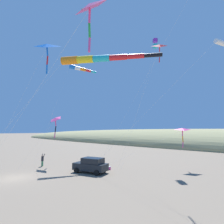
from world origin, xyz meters
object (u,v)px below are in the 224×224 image
at_px(kite_delta_striped_overhead, 47,46).
at_px(cooler_box, 108,168).
at_px(parked_car, 91,165).
at_px(kite_delta_black_fish_shape, 159,46).
at_px(kite_delta_white_trailing, 182,130).
at_px(kite_box_purple_drifting, 155,43).
at_px(kite_windsock_small_distant, 79,69).
at_px(kite_delta_yellow_midlevel, 55,120).
at_px(kite_delta_magenta_far_left, 89,8).
at_px(kite_windsock_long_streamer_left, 96,59).
at_px(person_bystander_far, 42,159).

bearing_deg(kite_delta_striped_overhead, cooler_box, 11.16).
xyz_separation_m(parked_car, cooler_box, (2.73, -0.37, -0.74)).
bearing_deg(kite_delta_black_fish_shape, kite_delta_white_trailing, 5.91).
bearing_deg(kite_box_purple_drifting, kite_delta_striped_overhead, -178.18).
distance_m(kite_windsock_small_distant, kite_box_purple_drifting, 14.87).
distance_m(kite_delta_yellow_midlevel, kite_box_purple_drifting, 22.62).
relative_size(kite_windsock_small_distant, kite_box_purple_drifting, 0.75).
bearing_deg(kite_delta_magenta_far_left, kite_windsock_long_streamer_left, 43.02).
bearing_deg(kite_delta_yellow_midlevel, parked_car, -85.67).
height_order(kite_windsock_small_distant, kite_delta_white_trailing, kite_windsock_small_distant).
distance_m(kite_delta_white_trailing, kite_windsock_long_streamer_left, 17.93).
bearing_deg(cooler_box, kite_windsock_small_distant, 85.24).
bearing_deg(kite_delta_striped_overhead, kite_delta_magenta_far_left, -105.09).
bearing_deg(kite_delta_black_fish_shape, kite_delta_magenta_far_left, -167.00).
height_order(cooler_box, kite_delta_black_fish_shape, kite_delta_black_fish_shape).
xyz_separation_m(kite_delta_black_fish_shape, kite_windsock_small_distant, (0.70, 15.80, 1.31)).
relative_size(cooler_box, kite_windsock_long_streamer_left, 0.04).
relative_size(cooler_box, kite_box_purple_drifting, 0.03).
relative_size(kite_delta_magenta_far_left, kite_windsock_long_streamer_left, 0.97).
xyz_separation_m(kite_delta_yellow_midlevel, kite_box_purple_drifting, (14.45, -9.75, 14.42)).
bearing_deg(parked_car, person_bystander_far, 104.68).
xyz_separation_m(kite_delta_black_fish_shape, kite_delta_magenta_far_left, (-12.72, -2.94, -3.44)).
bearing_deg(kite_delta_white_trailing, kite_delta_black_fish_shape, -174.09).
relative_size(parked_car, kite_delta_yellow_midlevel, 0.61).
distance_m(parked_car, kite_delta_black_fish_shape, 16.38).
bearing_deg(kite_windsock_long_streamer_left, kite_box_purple_drifting, 17.95).
height_order(kite_delta_black_fish_shape, kite_windsock_long_streamer_left, kite_delta_black_fish_shape).
xyz_separation_m(kite_delta_black_fish_shape, kite_delta_yellow_midlevel, (-3.27, 16.45, -7.77)).
relative_size(kite_delta_black_fish_shape, kite_windsock_small_distant, 0.91).
bearing_deg(cooler_box, kite_delta_black_fish_shape, -90.43).
relative_size(kite_delta_striped_overhead, kite_delta_magenta_far_left, 0.95).
relative_size(parked_car, kite_delta_black_fish_shape, 0.31).
bearing_deg(kite_windsock_small_distant, person_bystander_far, 169.23).
height_order(kite_box_purple_drifting, kite_windsock_long_streamer_left, kite_box_purple_drifting).
height_order(parked_car, person_bystander_far, parked_car).
height_order(kite_delta_black_fish_shape, kite_box_purple_drifting, kite_box_purple_drifting).
bearing_deg(kite_delta_yellow_midlevel, kite_box_purple_drifting, -34.00).
bearing_deg(kite_delta_white_trailing, kite_windsock_long_streamer_left, -177.27).
distance_m(parked_car, person_bystander_far, 8.72).
relative_size(cooler_box, kite_delta_striped_overhead, 0.05).
distance_m(person_bystander_far, kite_delta_black_fish_shape, 22.30).
relative_size(kite_delta_magenta_far_left, kite_windsock_small_distant, 0.86).
relative_size(parked_car, kite_windsock_long_streamer_left, 0.32).
relative_size(kite_delta_black_fish_shape, kite_delta_yellow_midlevel, 2.00).
bearing_deg(kite_windsock_long_streamer_left, cooler_box, 39.93).
xyz_separation_m(kite_delta_magenta_far_left, kite_box_purple_drifting, (23.90, 9.64, 10.09)).
xyz_separation_m(cooler_box, kite_delta_white_trailing, (7.51, -7.28, 5.17)).
relative_size(person_bystander_far, kite_delta_striped_overhead, 0.13).
xyz_separation_m(kite_delta_striped_overhead, kite_box_purple_drifting, (21.48, 0.68, 8.32)).
relative_size(kite_delta_striped_overhead, kite_windsock_small_distant, 0.82).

